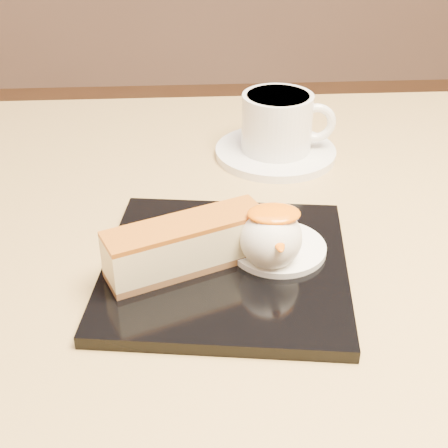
{
  "coord_description": "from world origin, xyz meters",
  "views": [
    {
      "loc": [
        -0.01,
        -0.52,
        1.06
      ],
      "look_at": [
        0.02,
        -0.03,
        0.76
      ],
      "focal_mm": 50.0,
      "sensor_mm": 36.0,
      "label": 1
    }
  ],
  "objects": [
    {
      "name": "cream_smear",
      "position": [
        0.07,
        -0.04,
        0.73
      ],
      "size": [
        0.09,
        0.09,
        0.01
      ],
      "primitive_type": "cylinder",
      "color": "white",
      "rests_on": "dessert_plate"
    },
    {
      "name": "saucer",
      "position": [
        0.1,
        0.19,
        0.72
      ],
      "size": [
        0.15,
        0.15,
        0.01
      ],
      "primitive_type": "cylinder",
      "color": "white",
      "rests_on": "table"
    },
    {
      "name": "ice_cream_scoop",
      "position": [
        0.06,
        -0.06,
        0.76
      ],
      "size": [
        0.06,
        0.06,
        0.06
      ],
      "primitive_type": "sphere",
      "color": "white",
      "rests_on": "cream_smear"
    },
    {
      "name": "mint_sprig",
      "position": [
        0.04,
        -0.01,
        0.74
      ],
      "size": [
        0.04,
        0.03,
        0.0
      ],
      "color": "green",
      "rests_on": "cream_smear"
    },
    {
      "name": "coffee_cup",
      "position": [
        0.1,
        0.19,
        0.77
      ],
      "size": [
        0.12,
        0.09,
        0.07
      ],
      "rotation": [
        0.0,
        0.0,
        -0.08
      ],
      "color": "white",
      "rests_on": "saucer"
    },
    {
      "name": "cheesecake",
      "position": [
        -0.01,
        -0.06,
        0.76
      ],
      "size": [
        0.15,
        0.09,
        0.05
      ],
      "rotation": [
        0.0,
        0.0,
        0.4
      ],
      "color": "brown",
      "rests_on": "dessert_plate"
    },
    {
      "name": "table",
      "position": [
        0.0,
        0.0,
        0.56
      ],
      "size": [
        0.8,
        0.8,
        0.72
      ],
      "color": "black",
      "rests_on": "ground"
    },
    {
      "name": "mango_sauce",
      "position": [
        0.06,
        -0.06,
        0.78
      ],
      "size": [
        0.05,
        0.04,
        0.01
      ],
      "primitive_type": "ellipsoid",
      "color": "orange",
      "rests_on": "ice_cream_scoop"
    },
    {
      "name": "dessert_plate",
      "position": [
        0.02,
        -0.05,
        0.73
      ],
      "size": [
        0.25,
        0.25,
        0.01
      ],
      "primitive_type": "cube",
      "rotation": [
        0.0,
        0.0,
        -0.13
      ],
      "color": "black",
      "rests_on": "table"
    }
  ]
}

